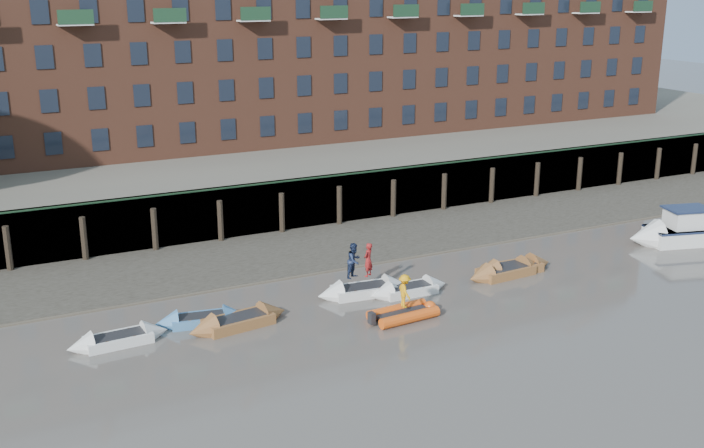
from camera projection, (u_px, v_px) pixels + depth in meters
ground at (522, 366)px, 34.10m from camera, size 220.00×220.00×0.00m
foreshore at (336, 245)px, 49.56m from camera, size 110.00×8.00×0.50m
mud_band at (362, 262)px, 46.64m from camera, size 110.00×1.60×0.10m
river_wall at (307, 203)px, 52.86m from camera, size 110.00×1.23×3.30m
bank_terrace at (238, 162)px, 64.55m from camera, size 110.00×28.00×3.20m
apartment_terrace at (228, 14)px, 62.19m from camera, size 80.60×15.56×20.98m
rowboat_0 at (118, 339)px, 36.09m from camera, size 4.49×1.55×1.28m
rowboat_1 at (201, 319)px, 38.22m from camera, size 4.39×1.93×1.23m
rowboat_2 at (239, 322)px, 37.91m from camera, size 5.08×2.13×1.43m
rowboat_3 at (364, 290)px, 41.71m from camera, size 5.02×1.91×1.42m
rowboat_4 at (409, 290)px, 41.87m from camera, size 4.39×1.32×1.27m
rowboat_5 at (506, 271)px, 44.40m from camera, size 4.98×1.78×1.42m
rowboat_6 at (514, 268)px, 44.94m from camera, size 4.82×1.46×1.39m
rib_tender at (406, 313)px, 38.87m from camera, size 3.50×1.85×0.60m
motor_launch at (675, 232)px, 49.68m from camera, size 7.18×3.90×2.82m
person_rower_a at (368, 260)px, 41.43m from camera, size 0.76×0.70×1.74m
person_rower_b at (354, 261)px, 41.20m from camera, size 1.11×1.04×1.82m
person_rib_crew at (405, 291)px, 38.57m from camera, size 0.72×1.10×1.61m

